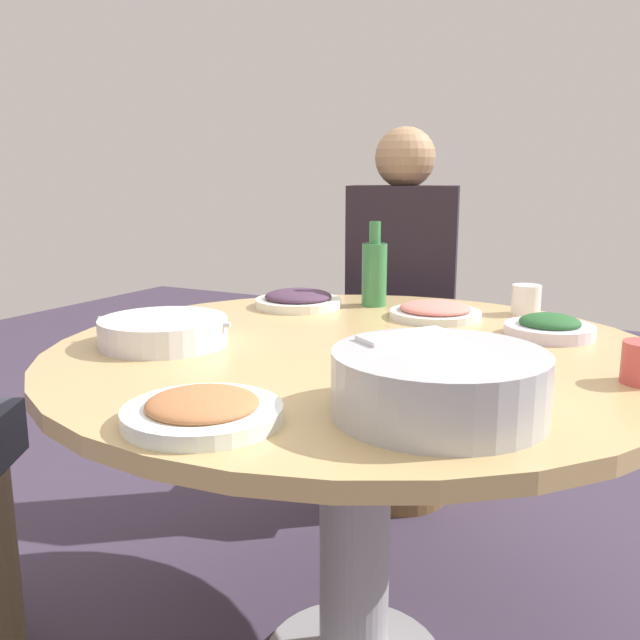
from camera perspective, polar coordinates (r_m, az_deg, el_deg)
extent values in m
cylinder|color=#99999E|center=(1.52, 2.92, -15.96)|extent=(0.15, 0.15, 0.68)
cylinder|color=tan|center=(1.39, 3.08, -2.87)|extent=(1.24, 1.24, 0.03)
cylinder|color=#B2B5BA|center=(1.00, 9.92, -5.22)|extent=(0.31, 0.31, 0.09)
ellipsoid|color=white|center=(1.00, 9.93, -4.96)|extent=(0.26, 0.26, 0.10)
cube|color=white|center=(1.05, 7.22, -1.35)|extent=(0.13, 0.15, 0.01)
cylinder|color=white|center=(1.43, -12.91, -0.92)|extent=(0.26, 0.26, 0.06)
cylinder|color=black|center=(1.43, -12.91, -1.08)|extent=(0.23, 0.23, 0.04)
cylinder|color=silver|center=(1.43, -12.95, -0.16)|extent=(0.28, 0.09, 0.01)
cylinder|color=white|center=(1.68, 9.60, 0.49)|extent=(0.22, 0.22, 0.02)
ellipsoid|color=#DE7B6F|center=(1.68, 9.62, 1.01)|extent=(0.17, 0.17, 0.03)
cylinder|color=silver|center=(1.55, 18.59, -0.85)|extent=(0.19, 0.19, 0.03)
ellipsoid|color=#26582B|center=(1.54, 18.64, -0.18)|extent=(0.13, 0.13, 0.04)
cylinder|color=white|center=(1.80, -1.83, 1.44)|extent=(0.23, 0.23, 0.02)
ellipsoid|color=#493047|center=(1.80, -1.83, 2.00)|extent=(0.18, 0.18, 0.04)
cylinder|color=white|center=(0.98, -9.76, -7.77)|extent=(0.23, 0.23, 0.02)
ellipsoid|color=#B36F42|center=(0.97, -9.79, -6.89)|extent=(0.16, 0.16, 0.03)
cylinder|color=#3A8046|center=(1.81, 4.55, 3.78)|extent=(0.07, 0.07, 0.17)
cylinder|color=#3A8046|center=(1.80, 4.61, 7.30)|extent=(0.03, 0.03, 0.06)
cylinder|color=white|center=(1.77, 16.82, 1.63)|extent=(0.07, 0.07, 0.07)
cylinder|color=brown|center=(2.36, 6.56, -9.10)|extent=(0.34, 0.34, 0.47)
cube|color=#2D333D|center=(2.27, 6.74, -2.14)|extent=(0.40, 0.41, 0.12)
cube|color=#271E26|center=(2.22, 6.92, 5.14)|extent=(0.38, 0.28, 0.46)
sphere|color=#A37E5B|center=(2.21, 7.13, 13.30)|extent=(0.19, 0.19, 0.19)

